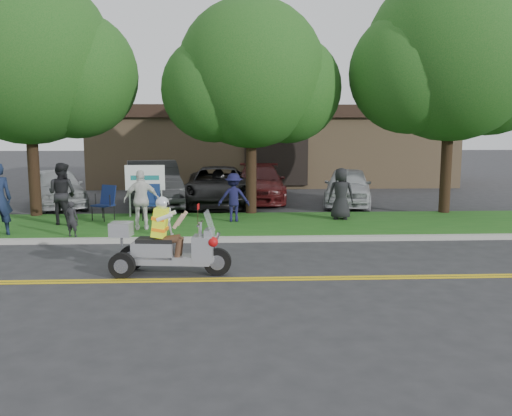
{
  "coord_description": "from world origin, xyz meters",
  "views": [
    {
      "loc": [
        -0.2,
        -10.7,
        2.92
      ],
      "look_at": [
        0.41,
        2.0,
        1.03
      ],
      "focal_mm": 38.0,
      "sensor_mm": 36.0,
      "label": 1
    }
  ],
  "objects_px": {
    "trike_scooter": "(165,248)",
    "spectator_adult_mid": "(62,194)",
    "lawn_chair_a": "(106,200)",
    "lawn_chair_b": "(151,199)",
    "parked_car_far_right": "(348,187)",
    "spectator_adult_right": "(142,200)",
    "parked_car_far_left": "(57,188)",
    "parked_car_right": "(260,183)",
    "parked_car_left": "(153,184)",
    "parked_car_mid": "(218,187)"
  },
  "relations": [
    {
      "from": "spectator_adult_mid",
      "to": "parked_car_far_left",
      "type": "xyz_separation_m",
      "value": [
        -1.49,
        4.29,
        -0.29
      ]
    },
    {
      "from": "trike_scooter",
      "to": "spectator_adult_mid",
      "type": "bearing_deg",
      "value": 130.3
    },
    {
      "from": "parked_car_far_left",
      "to": "parked_car_far_right",
      "type": "height_order",
      "value": "parked_car_far_left"
    },
    {
      "from": "spectator_adult_mid",
      "to": "parked_car_far_left",
      "type": "relative_size",
      "value": 0.43
    },
    {
      "from": "lawn_chair_b",
      "to": "spectator_adult_mid",
      "type": "height_order",
      "value": "spectator_adult_mid"
    },
    {
      "from": "parked_car_far_left",
      "to": "parked_car_right",
      "type": "relative_size",
      "value": 0.87
    },
    {
      "from": "trike_scooter",
      "to": "parked_car_far_right",
      "type": "xyz_separation_m",
      "value": [
        5.76,
        9.54,
        0.16
      ]
    },
    {
      "from": "lawn_chair_b",
      "to": "spectator_adult_right",
      "type": "distance_m",
      "value": 1.79
    },
    {
      "from": "lawn_chair_a",
      "to": "spectator_adult_mid",
      "type": "relative_size",
      "value": 0.59
    },
    {
      "from": "parked_car_mid",
      "to": "parked_car_far_right",
      "type": "distance_m",
      "value": 4.91
    },
    {
      "from": "trike_scooter",
      "to": "lawn_chair_b",
      "type": "xyz_separation_m",
      "value": [
        -1.16,
        6.17,
        0.16
      ]
    },
    {
      "from": "parked_car_far_left",
      "to": "spectator_adult_mid",
      "type": "bearing_deg",
      "value": -95.57
    },
    {
      "from": "parked_car_mid",
      "to": "spectator_adult_mid",
      "type": "bearing_deg",
      "value": -135.71
    },
    {
      "from": "lawn_chair_a",
      "to": "parked_car_right",
      "type": "height_order",
      "value": "parked_car_right"
    },
    {
      "from": "lawn_chair_b",
      "to": "spectator_adult_right",
      "type": "bearing_deg",
      "value": -95.82
    },
    {
      "from": "parked_car_far_left",
      "to": "lawn_chair_a",
      "type": "bearing_deg",
      "value": -78.57
    },
    {
      "from": "parked_car_far_right",
      "to": "parked_car_right",
      "type": "bearing_deg",
      "value": 169.9
    },
    {
      "from": "trike_scooter",
      "to": "parked_car_far_left",
      "type": "bearing_deg",
      "value": 124.15
    },
    {
      "from": "parked_car_far_right",
      "to": "lawn_chair_b",
      "type": "bearing_deg",
      "value": -140.73
    },
    {
      "from": "spectator_adult_mid",
      "to": "parked_car_right",
      "type": "relative_size",
      "value": 0.37
    },
    {
      "from": "parked_car_far_left",
      "to": "parked_car_far_right",
      "type": "relative_size",
      "value": 1.01
    },
    {
      "from": "parked_car_left",
      "to": "parked_car_right",
      "type": "relative_size",
      "value": 1.06
    },
    {
      "from": "lawn_chair_a",
      "to": "parked_car_mid",
      "type": "distance_m",
      "value": 4.86
    },
    {
      "from": "spectator_adult_mid",
      "to": "parked_car_right",
      "type": "xyz_separation_m",
      "value": [
        6.1,
        5.62,
        -0.3
      ]
    },
    {
      "from": "lawn_chair_a",
      "to": "parked_car_far_left",
      "type": "bearing_deg",
      "value": 157.23
    },
    {
      "from": "spectator_adult_right",
      "to": "parked_car_far_right",
      "type": "relative_size",
      "value": 0.4
    },
    {
      "from": "spectator_adult_right",
      "to": "lawn_chair_a",
      "type": "bearing_deg",
      "value": -60.08
    },
    {
      "from": "lawn_chair_a",
      "to": "spectator_adult_right",
      "type": "xyz_separation_m",
      "value": [
        1.38,
        -1.72,
        0.23
      ]
    },
    {
      "from": "lawn_chair_a",
      "to": "spectator_adult_right",
      "type": "bearing_deg",
      "value": -20.19
    },
    {
      "from": "lawn_chair_a",
      "to": "parked_car_left",
      "type": "relative_size",
      "value": 0.21
    },
    {
      "from": "parked_car_far_left",
      "to": "parked_car_mid",
      "type": "distance_m",
      "value": 5.96
    },
    {
      "from": "lawn_chair_a",
      "to": "lawn_chair_b",
      "type": "distance_m",
      "value": 1.38
    },
    {
      "from": "parked_car_far_left",
      "to": "parked_car_right",
      "type": "distance_m",
      "value": 7.71
    },
    {
      "from": "spectator_adult_mid",
      "to": "parked_car_far_left",
      "type": "bearing_deg",
      "value": -51.95
    },
    {
      "from": "trike_scooter",
      "to": "parked_car_right",
      "type": "relative_size",
      "value": 0.5
    },
    {
      "from": "trike_scooter",
      "to": "spectator_adult_right",
      "type": "relative_size",
      "value": 1.46
    },
    {
      "from": "parked_car_far_left",
      "to": "spectator_adult_right",
      "type": "bearing_deg",
      "value": -77.7
    },
    {
      "from": "trike_scooter",
      "to": "lawn_chair_a",
      "type": "relative_size",
      "value": 2.28
    },
    {
      "from": "parked_car_right",
      "to": "parked_car_far_right",
      "type": "height_order",
      "value": "parked_car_far_right"
    },
    {
      "from": "spectator_adult_right",
      "to": "parked_car_far_left",
      "type": "height_order",
      "value": "spectator_adult_right"
    },
    {
      "from": "lawn_chair_b",
      "to": "parked_car_far_right",
      "type": "distance_m",
      "value": 7.7
    },
    {
      "from": "spectator_adult_right",
      "to": "parked_car_mid",
      "type": "bearing_deg",
      "value": -119.98
    },
    {
      "from": "trike_scooter",
      "to": "spectator_adult_mid",
      "type": "relative_size",
      "value": 1.34
    },
    {
      "from": "lawn_chair_a",
      "to": "spectator_adult_right",
      "type": "distance_m",
      "value": 2.22
    },
    {
      "from": "lawn_chair_b",
      "to": "spectator_adult_right",
      "type": "height_order",
      "value": "spectator_adult_right"
    },
    {
      "from": "parked_car_mid",
      "to": "trike_scooter",
      "type": "bearing_deg",
      "value": -94.43
    },
    {
      "from": "trike_scooter",
      "to": "parked_car_left",
      "type": "xyz_separation_m",
      "value": [
        -1.56,
        9.52,
        0.3
      ]
    },
    {
      "from": "parked_car_mid",
      "to": "parked_car_far_right",
      "type": "height_order",
      "value": "parked_car_mid"
    },
    {
      "from": "spectator_adult_mid",
      "to": "parked_car_right",
      "type": "distance_m",
      "value": 8.3
    },
    {
      "from": "parked_car_mid",
      "to": "parked_car_far_right",
      "type": "xyz_separation_m",
      "value": [
        4.91,
        -0.04,
        -0.02
      ]
    }
  ]
}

